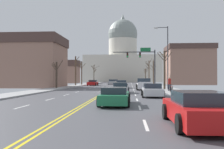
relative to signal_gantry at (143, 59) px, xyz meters
The scene contains 26 objects.
ground 14.92m from the signal_gantry, 112.92° to the right, with size 20.00×180.00×0.20m.
signal_gantry is the anchor object (origin of this frame).
street_lamp_right 11.83m from the signal_gantry, 77.62° to the right, with size 1.98×0.24×8.73m.
capitol_building 62.03m from the signal_gantry, 95.05° to the left, with size 31.97×18.64×29.58m.
sedan_near_00 7.27m from the signal_gantry, 133.89° to the right, with size 2.05×4.30×1.32m.
pickup_truck_near_01 11.05m from the signal_gantry, 92.46° to the right, with size 2.27×5.73×1.66m.
sedan_near_02 18.59m from the signal_gantry, 101.43° to the right, with size 2.00×4.66×1.18m.
sedan_near_03 23.69m from the signal_gantry, 91.12° to the right, with size 1.99×4.24×1.22m.
sedan_near_04 30.88m from the signal_gantry, 96.52° to the right, with size 1.97×4.58×1.14m.
sedan_near_05 37.38m from the signal_gantry, 90.15° to the right, with size 2.07×4.48×1.26m.
sedan_oncoming_00 14.55m from the signal_gantry, 141.16° to the left, with size 2.15×4.76×1.24m.
sedan_oncoming_01 19.75m from the signal_gantry, 111.47° to the left, with size 2.16×4.27×1.31m.
sedan_oncoming_02 30.86m from the signal_gantry, 103.27° to the left, with size 2.21×4.45×1.24m.
flank_building_00 20.80m from the signal_gantry, behind, with size 12.17×9.54×9.20m.
flank_building_01 39.79m from the signal_gantry, 125.65° to the left, with size 8.66×6.68×7.31m.
flank_building_02 21.96m from the signal_gantry, 55.19° to the left, with size 11.24×10.24×9.92m.
bare_tree_00 22.63m from the signal_gantry, 82.85° to the left, with size 2.01×1.44×7.01m.
bare_tree_01 32.94m from the signal_gantry, 114.34° to the left, with size 2.56×1.97×5.85m.
bare_tree_02 11.17m from the signal_gantry, 77.26° to the right, with size 2.20×1.96×5.47m.
bare_tree_03 17.80m from the signal_gantry, 141.09° to the left, with size 2.30×2.31×5.43m.
bare_tree_04 16.29m from the signal_gantry, 77.84° to the left, with size 1.79×2.21×6.10m.
bare_tree_05 16.36m from the signal_gantry, 150.58° to the right, with size 2.14×1.02×4.35m.
bare_tree_06 41.75m from the signal_gantry, 85.71° to the left, with size 1.90×1.63×5.69m.
bare_tree_07 15.62m from the signal_gantry, 155.55° to the left, with size 2.25×1.45×6.24m.
pedestrian_00 16.41m from the signal_gantry, 81.55° to the right, with size 0.35×0.34×1.71m.
bicycle_parked 19.30m from the signal_gantry, 83.67° to the right, with size 0.12×1.77×0.85m.
Camera 1 is at (2.91, -33.30, 1.74)m, focal length 39.66 mm.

